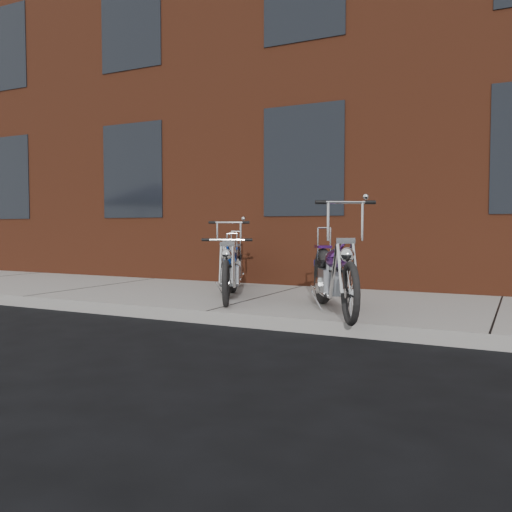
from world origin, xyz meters
The scene contains 6 objects.
ground centered at (0.00, 0.00, 0.00)m, with size 120.00×120.00×0.00m, color black.
sidewalk centered at (0.00, 1.50, 0.07)m, with size 22.00×3.00×0.15m, color gray.
building_brick centered at (0.00, 8.00, 4.00)m, with size 22.00×10.00×8.00m, color #5F2815.
chopper_purple centered at (1.34, 0.56, 0.55)m, with size 1.17×1.97×1.24m.
chopper_blue centered at (-0.29, 1.07, 0.51)m, with size 0.96×1.85×0.87m.
chopper_third centered at (-0.69, 1.88, 0.52)m, with size 0.92×1.93×1.05m.
Camera 1 is at (3.27, -5.27, 1.11)m, focal length 38.00 mm.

